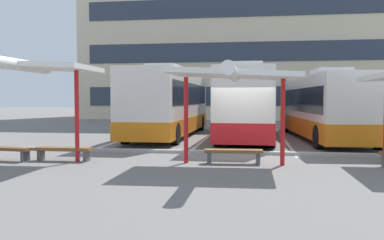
{
  "coord_description": "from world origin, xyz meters",
  "views": [
    {
      "loc": [
        0.39,
        -15.4,
        2.06
      ],
      "look_at": [
        -2.15,
        1.94,
        1.16
      ],
      "focal_mm": 38.54,
      "sensor_mm": 36.0,
      "label": 1
    }
  ],
  "objects_px": {
    "coach_bus_0": "(170,104)",
    "waiting_shelter_1": "(233,76)",
    "waiting_shelter_0": "(30,68)",
    "bench_1": "(64,151)",
    "bench_0": "(9,151)",
    "coach_bus_1": "(248,105)",
    "bench_2": "(234,153)",
    "coach_bus_2": "(322,108)"
  },
  "relations": [
    {
      "from": "coach_bus_1",
      "to": "coach_bus_2",
      "type": "xyz_separation_m",
      "value": [
        3.82,
        0.81,
        -0.15
      ]
    },
    {
      "from": "coach_bus_1",
      "to": "bench_2",
      "type": "xyz_separation_m",
      "value": [
        -0.34,
        -8.02,
        -1.41
      ]
    },
    {
      "from": "coach_bus_2",
      "to": "waiting_shelter_0",
      "type": "distance_m",
      "value": 14.34
    },
    {
      "from": "waiting_shelter_1",
      "to": "waiting_shelter_0",
      "type": "bearing_deg",
      "value": -177.64
    },
    {
      "from": "coach_bus_1",
      "to": "bench_2",
      "type": "relative_size",
      "value": 5.54
    },
    {
      "from": "coach_bus_0",
      "to": "bench_2",
      "type": "relative_size",
      "value": 6.36
    },
    {
      "from": "coach_bus_0",
      "to": "waiting_shelter_1",
      "type": "relative_size",
      "value": 2.6
    },
    {
      "from": "coach_bus_0",
      "to": "bench_1",
      "type": "distance_m",
      "value": 9.71
    },
    {
      "from": "bench_1",
      "to": "bench_2",
      "type": "relative_size",
      "value": 1.02
    },
    {
      "from": "waiting_shelter_0",
      "to": "waiting_shelter_1",
      "type": "height_order",
      "value": "waiting_shelter_0"
    },
    {
      "from": "coach_bus_0",
      "to": "waiting_shelter_1",
      "type": "height_order",
      "value": "coach_bus_0"
    },
    {
      "from": "coach_bus_2",
      "to": "waiting_shelter_0",
      "type": "height_order",
      "value": "coach_bus_2"
    },
    {
      "from": "bench_0",
      "to": "bench_2",
      "type": "xyz_separation_m",
      "value": [
        7.43,
        0.49,
        0.01
      ]
    },
    {
      "from": "coach_bus_1",
      "to": "waiting_shelter_1",
      "type": "relative_size",
      "value": 2.27
    },
    {
      "from": "waiting_shelter_0",
      "to": "bench_2",
      "type": "height_order",
      "value": "waiting_shelter_0"
    },
    {
      "from": "coach_bus_0",
      "to": "coach_bus_2",
      "type": "bearing_deg",
      "value": -2.79
    },
    {
      "from": "coach_bus_0",
      "to": "bench_1",
      "type": "height_order",
      "value": "coach_bus_0"
    },
    {
      "from": "coach_bus_0",
      "to": "bench_0",
      "type": "height_order",
      "value": "coach_bus_0"
    },
    {
      "from": "bench_1",
      "to": "bench_0",
      "type": "bearing_deg",
      "value": -171.81
    },
    {
      "from": "coach_bus_0",
      "to": "bench_2",
      "type": "xyz_separation_m",
      "value": [
        3.93,
        -9.23,
        -1.43
      ]
    },
    {
      "from": "coach_bus_0",
      "to": "coach_bus_1",
      "type": "distance_m",
      "value": 4.44
    },
    {
      "from": "waiting_shelter_0",
      "to": "bench_0",
      "type": "height_order",
      "value": "waiting_shelter_0"
    },
    {
      "from": "coach_bus_1",
      "to": "bench_2",
      "type": "height_order",
      "value": "coach_bus_1"
    },
    {
      "from": "coach_bus_0",
      "to": "coach_bus_1",
      "type": "height_order",
      "value": "coach_bus_0"
    },
    {
      "from": "coach_bus_0",
      "to": "waiting_shelter_1",
      "type": "distance_m",
      "value": 10.4
    },
    {
      "from": "bench_1",
      "to": "coach_bus_2",
      "type": "bearing_deg",
      "value": 42.8
    },
    {
      "from": "waiting_shelter_0",
      "to": "coach_bus_2",
      "type": "bearing_deg",
      "value": 41.51
    },
    {
      "from": "waiting_shelter_0",
      "to": "bench_1",
      "type": "height_order",
      "value": "waiting_shelter_0"
    },
    {
      "from": "bench_2",
      "to": "bench_1",
      "type": "bearing_deg",
      "value": -177.65
    },
    {
      "from": "bench_1",
      "to": "bench_2",
      "type": "height_order",
      "value": "same"
    },
    {
      "from": "bench_0",
      "to": "bench_2",
      "type": "relative_size",
      "value": 0.85
    },
    {
      "from": "waiting_shelter_0",
      "to": "bench_2",
      "type": "xyz_separation_m",
      "value": [
        6.53,
        0.62,
        -2.7
      ]
    },
    {
      "from": "coach_bus_1",
      "to": "coach_bus_2",
      "type": "height_order",
      "value": "coach_bus_1"
    },
    {
      "from": "coach_bus_1",
      "to": "bench_1",
      "type": "height_order",
      "value": "coach_bus_1"
    },
    {
      "from": "coach_bus_2",
      "to": "bench_1",
      "type": "relative_size",
      "value": 6.45
    },
    {
      "from": "bench_0",
      "to": "waiting_shelter_1",
      "type": "bearing_deg",
      "value": 1.04
    },
    {
      "from": "bench_1",
      "to": "waiting_shelter_1",
      "type": "bearing_deg",
      "value": -1.26
    },
    {
      "from": "coach_bus_0",
      "to": "bench_1",
      "type": "xyz_separation_m",
      "value": [
        -1.7,
        -9.46,
        -1.43
      ]
    },
    {
      "from": "coach_bus_0",
      "to": "bench_0",
      "type": "bearing_deg",
      "value": -109.82
    },
    {
      "from": "bench_0",
      "to": "waiting_shelter_1",
      "type": "height_order",
      "value": "waiting_shelter_1"
    },
    {
      "from": "coach_bus_0",
      "to": "waiting_shelter_0",
      "type": "height_order",
      "value": "coach_bus_0"
    },
    {
      "from": "bench_1",
      "to": "waiting_shelter_1",
      "type": "xyz_separation_m",
      "value": [
        5.63,
        -0.12,
        2.42
      ]
    }
  ]
}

